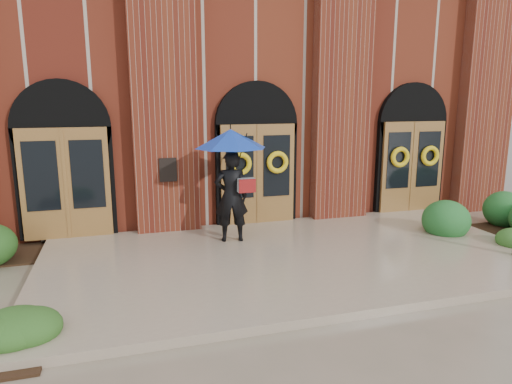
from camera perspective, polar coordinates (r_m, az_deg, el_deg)
name	(u,v)px	position (r m, az deg, el deg)	size (l,w,h in m)	color
ground	(297,264)	(9.36, 5.09, -8.92)	(90.00, 90.00, 0.00)	gray
landing	(294,258)	(9.46, 4.76, -8.19)	(10.00, 5.30, 0.15)	gray
church_building	(210,92)	(17.23, -5.76, 12.37)	(16.20, 12.53, 7.00)	maroon
man_with_umbrella	(231,164)	(9.91, -3.14, 3.56)	(1.77, 1.77, 2.48)	black
hedge_wall_right	(488,217)	(12.45, 27.02, -2.83)	(3.42, 1.37, 0.88)	#205B25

